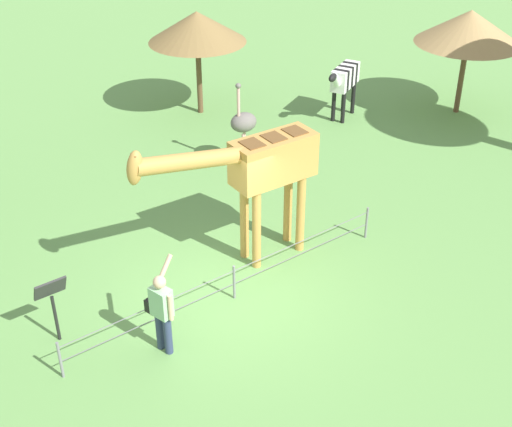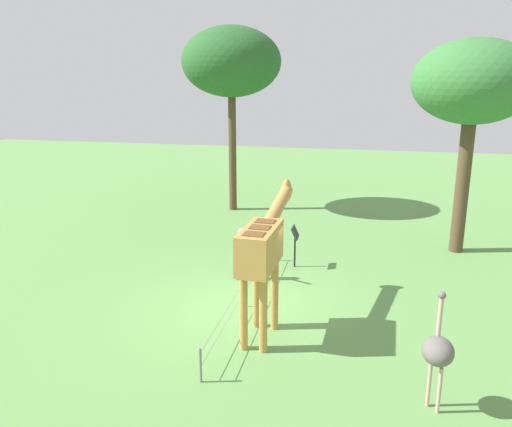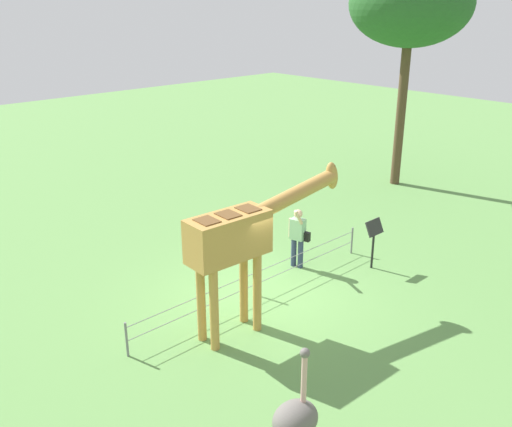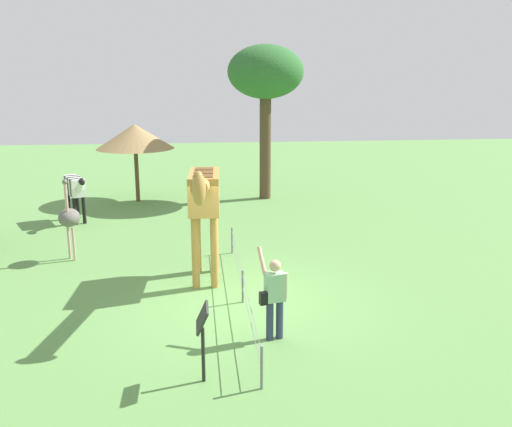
{
  "view_description": "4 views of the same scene",
  "coord_description": "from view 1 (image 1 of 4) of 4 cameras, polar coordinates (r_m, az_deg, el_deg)",
  "views": [
    {
      "loc": [
        6.06,
        8.88,
        8.43
      ],
      "look_at": [
        -0.18,
        0.6,
        2.06
      ],
      "focal_mm": 49.17,
      "sensor_mm": 36.0,
      "label": 1
    },
    {
      "loc": [
        -12.05,
        -2.81,
        5.9
      ],
      "look_at": [
        0.81,
        -0.03,
        2.33
      ],
      "focal_mm": 36.25,
      "sensor_mm": 36.0,
      "label": 2
    },
    {
      "loc": [
        -8.06,
        -8.4,
        6.56
      ],
      "look_at": [
        0.37,
        0.62,
        1.85
      ],
      "focal_mm": 39.79,
      "sensor_mm": 36.0,
      "label": 3
    },
    {
      "loc": [
        11.32,
        -0.8,
        4.88
      ],
      "look_at": [
        0.43,
        0.4,
        2.13
      ],
      "focal_mm": 38.64,
      "sensor_mm": 36.0,
      "label": 4
    }
  ],
  "objects": [
    {
      "name": "info_sign",
      "position": [
        12.55,
        -16.28,
        -6.52
      ],
      "size": [
        0.56,
        0.21,
        1.32
      ],
      "color": "black",
      "rests_on": "ground_plane"
    },
    {
      "name": "zebra",
      "position": [
        20.64,
        7.18,
        10.71
      ],
      "size": [
        1.76,
        1.06,
        1.66
      ],
      "color": "black",
      "rests_on": "ground_plane"
    },
    {
      "name": "visitor",
      "position": [
        11.98,
        -7.68,
        -7.68
      ],
      "size": [
        0.61,
        0.57,
        1.74
      ],
      "color": "navy",
      "rests_on": "ground_plane"
    },
    {
      "name": "shade_hut_near",
      "position": [
        21.32,
        16.97,
        14.31
      ],
      "size": [
        3.02,
        3.02,
        3.06
      ],
      "color": "brown",
      "rests_on": "ground_plane"
    },
    {
      "name": "ground_plane",
      "position": [
        13.66,
        -2.13,
        -6.55
      ],
      "size": [
        60.0,
        60.0,
        0.0
      ],
      "primitive_type": "plane",
      "color": "#60934C"
    },
    {
      "name": "ostrich",
      "position": [
        17.73,
        -1.03,
        7.41
      ],
      "size": [
        0.7,
        0.56,
        2.25
      ],
      "color": "#CC9E93",
      "rests_on": "ground_plane"
    },
    {
      "name": "shade_hut_far",
      "position": [
        20.49,
        -4.83,
        14.88
      ],
      "size": [
        2.8,
        2.8,
        3.03
      ],
      "color": "brown",
      "rests_on": "ground_plane"
    },
    {
      "name": "giraffe",
      "position": [
        13.53,
        0.23,
        3.74
      ],
      "size": [
        3.97,
        0.78,
        3.21
      ],
      "color": "#BC8942",
      "rests_on": "ground_plane"
    },
    {
      "name": "wire_fence",
      "position": [
        13.32,
        -1.8,
        -5.5
      ],
      "size": [
        7.05,
        0.05,
        0.75
      ],
      "color": "slate",
      "rests_on": "ground_plane"
    }
  ]
}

